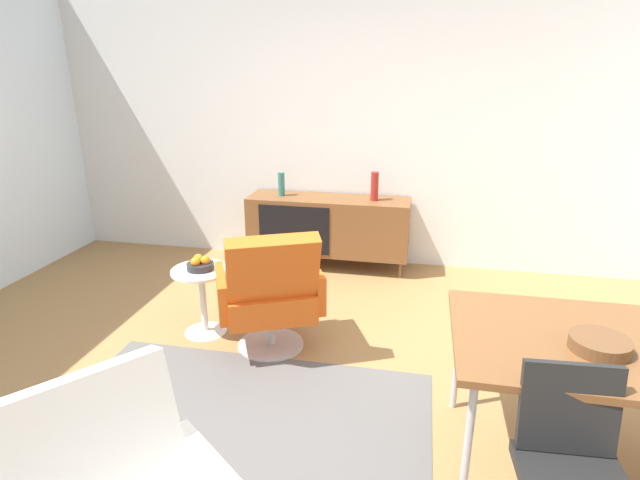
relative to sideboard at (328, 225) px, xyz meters
The scene contains 12 objects.
ground_plane 2.36m from the sideboard, 82.83° to the right, with size 8.32×8.32×0.00m, color #9E7242.
wall_back 1.05m from the sideboard, 46.24° to the left, with size 6.80×0.12×2.80m, color silver.
sideboard is the anchor object (origin of this frame).
vase_cobalt 0.62m from the sideboard, ahead, with size 0.07×0.07×0.28m.
vase_sculptural_dark 0.62m from the sideboard, behind, with size 0.07×0.07×0.24m.
dining_table 3.12m from the sideboard, 52.65° to the right, with size 1.60×0.90×0.74m.
wooden_bowl_on_table 3.10m from the sideboard, 56.03° to the right, with size 0.26×0.26×0.06m, color brown.
dining_chair_front_left 3.40m from the sideboard, 63.18° to the right, with size 0.42×0.45×0.86m.
lounge_chair_red 1.69m from the sideboard, 93.07° to the right, with size 0.86×0.84×0.95m.
side_table_round 1.67m from the sideboard, 113.86° to the right, with size 0.44×0.44×0.52m.
fruit_bowl 1.67m from the sideboard, 113.88° to the right, with size 0.20×0.20×0.11m.
area_rug 2.67m from the sideboard, 91.26° to the right, with size 2.20×1.70×0.01m, color #595654.
Camera 1 is at (0.60, -2.45, 1.95)m, focal length 28.32 mm.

